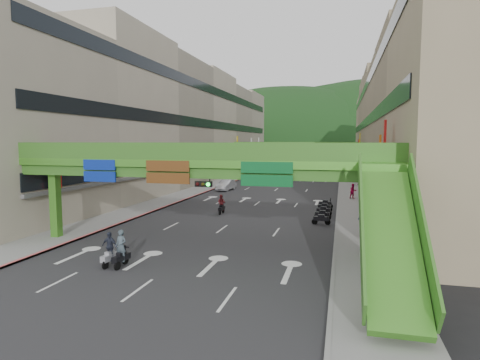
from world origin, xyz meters
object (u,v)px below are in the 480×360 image
(scooter_rider_near, at_px, (121,250))
(overpass_near, at_px, (206,172))
(car_yellow, at_px, (290,172))
(car_silver, at_px, (226,185))
(scooter_rider_mid, at_px, (221,204))
(pedestrian_red, at_px, (353,192))

(scooter_rider_near, bearing_deg, overpass_near, 50.58)
(scooter_rider_near, distance_m, car_yellow, 64.71)
(overpass_near, xyz_separation_m, car_yellow, (-2.11, 60.31, -4.44))
(overpass_near, relative_size, scooter_rider_near, 12.88)
(overpass_near, bearing_deg, car_silver, 104.01)
(overpass_near, distance_m, scooter_rider_mid, 14.20)
(scooter_rider_near, xyz_separation_m, pedestrian_red, (13.52, 30.98, -0.11))
(scooter_rider_mid, bearing_deg, car_silver, 104.93)
(pedestrian_red, bearing_deg, car_yellow, 81.21)
(overpass_near, height_order, scooter_rider_near, overpass_near)
(car_yellow, bearing_deg, car_silver, -107.69)
(scooter_rider_near, xyz_separation_m, car_yellow, (1.49, 64.69, -0.27))
(scooter_rider_near, bearing_deg, pedestrian_red, 66.43)
(car_yellow, bearing_deg, scooter_rider_near, -97.47)
(overpass_near, xyz_separation_m, scooter_rider_near, (-3.60, -4.38, -4.17))
(scooter_rider_mid, distance_m, pedestrian_red, 18.58)
(overpass_near, bearing_deg, scooter_rider_near, -129.42)
(overpass_near, xyz_separation_m, scooter_rider_mid, (-2.98, 13.23, -4.22))
(overpass_near, height_order, pedestrian_red, overpass_near)
(overpass_near, height_order, car_yellow, overpass_near)
(car_yellow, distance_m, pedestrian_red, 35.79)
(overpass_near, bearing_deg, scooter_rider_mid, 102.70)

